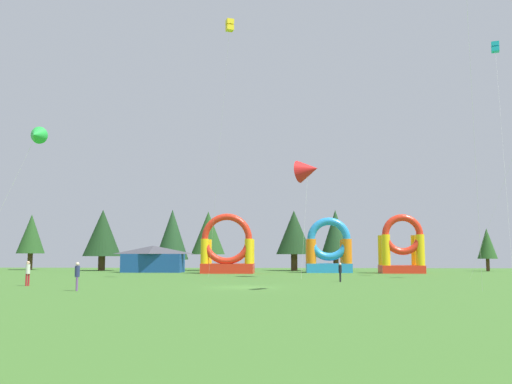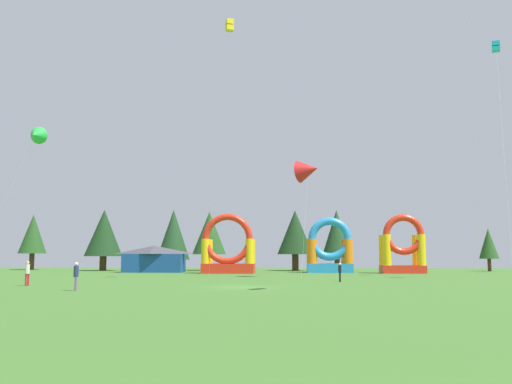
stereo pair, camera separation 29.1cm
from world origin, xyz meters
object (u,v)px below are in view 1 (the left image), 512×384
at_px(kite_yellow_box, 230,26).
at_px(person_near_camera, 28,271).
at_px(inflatable_red_slide, 402,251).
at_px(inflatable_yellow_castle, 329,253).
at_px(person_midfield, 77,274).
at_px(kite_green_delta, 36,135).
at_px(kite_red_delta, 308,170).
at_px(festival_tent, 153,259).
at_px(inflatable_orange_dome, 227,253).
at_px(kite_cyan_box, 495,48).
at_px(person_far_side, 340,271).

xyz_separation_m(kite_yellow_box, person_near_camera, (-13.46, -10.54, -22.51)).
relative_size(inflatable_red_slide, inflatable_yellow_castle, 1.03).
bearing_deg(person_near_camera, kite_yellow_box, -11.21).
distance_m(kite_yellow_box, person_midfield, 28.68).
relative_size(kite_green_delta, person_midfield, 6.80).
xyz_separation_m(kite_red_delta, person_midfield, (-15.08, -21.08, -9.58)).
bearing_deg(kite_yellow_box, festival_tent, 118.77).
height_order(person_midfield, inflatable_orange_dome, inflatable_orange_dome).
distance_m(kite_yellow_box, kite_cyan_box, 27.28).
xyz_separation_m(kite_green_delta, kite_yellow_box, (13.70, 9.63, 12.26)).
xyz_separation_m(person_midfield, inflatable_orange_dome, (5.60, 34.29, 1.47)).
bearing_deg(kite_green_delta, inflatable_orange_dome, 67.49).
distance_m(kite_green_delta, inflatable_red_slide, 45.21).
relative_size(person_far_side, inflatable_yellow_castle, 0.23).
distance_m(person_near_camera, festival_tent, 32.93).
bearing_deg(person_near_camera, kite_red_delta, -12.38).
bearing_deg(kite_yellow_box, inflatable_orange_dome, 96.64).
xyz_separation_m(person_far_side, inflatable_yellow_castle, (0.75, 25.43, 1.55)).
height_order(person_far_side, inflatable_red_slide, inflatable_red_slide).
bearing_deg(kite_green_delta, kite_cyan_box, 21.55).
height_order(kite_yellow_box, inflatable_red_slide, kite_yellow_box).
height_order(kite_red_delta, person_near_camera, kite_red_delta).
bearing_deg(kite_cyan_box, festival_tent, 157.49).
height_order(kite_green_delta, inflatable_yellow_castle, kite_green_delta).
distance_m(person_far_side, inflatable_red_slide, 25.22).
relative_size(person_near_camera, inflatable_yellow_castle, 0.26).
bearing_deg(kite_green_delta, festival_tent, 87.45).
xyz_separation_m(kite_yellow_box, person_far_side, (9.67, -3.11, -22.64)).
distance_m(kite_cyan_box, person_near_camera, 48.74).
height_order(kite_red_delta, kite_yellow_box, kite_yellow_box).
height_order(kite_red_delta, inflatable_orange_dome, kite_red_delta).
xyz_separation_m(kite_cyan_box, person_near_camera, (-40.01, -16.82, -22.18)).
xyz_separation_m(kite_green_delta, person_midfield, (5.97, -6.37, -10.25)).
bearing_deg(kite_red_delta, inflatable_red_slide, 51.79).
bearing_deg(festival_tent, person_near_camera, -92.07).
xyz_separation_m(kite_red_delta, inflatable_red_slide, (11.87, 15.08, -7.88)).
relative_size(kite_cyan_box, person_far_side, 15.14).
distance_m(kite_cyan_box, inflatable_orange_dome, 37.36).
bearing_deg(festival_tent, inflatable_yellow_castle, -0.10).
xyz_separation_m(person_near_camera, inflatable_red_slide, (32.68, 30.70, 1.68)).
distance_m(kite_green_delta, person_near_camera, 10.29).
height_order(person_near_camera, inflatable_yellow_castle, inflatable_yellow_castle).
height_order(person_near_camera, person_midfield, person_near_camera).
bearing_deg(person_near_camera, inflatable_orange_dome, 19.26).
distance_m(person_midfield, inflatable_yellow_castle, 42.42).
bearing_deg(kite_cyan_box, person_far_side, -150.93).
bearing_deg(inflatable_red_slide, person_near_camera, -136.79).
bearing_deg(inflatable_orange_dome, festival_tent, 158.15).
distance_m(kite_green_delta, person_midfield, 13.47).
distance_m(person_midfield, inflatable_orange_dome, 34.77).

